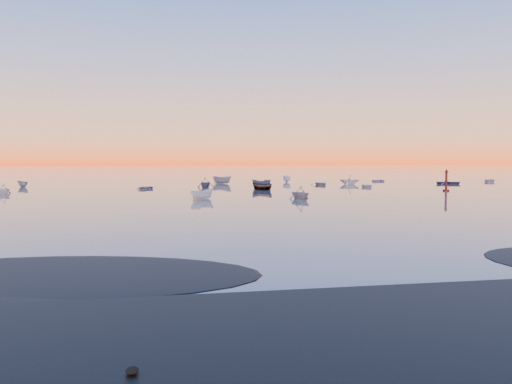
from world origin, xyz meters
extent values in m
plane|color=slate|center=(0.00, 100.00, 0.00)|extent=(600.00, 600.00, 0.00)
imported|color=white|center=(-3.78, 39.32, 0.00)|extent=(3.38, 3.66, 1.22)
imported|color=gray|center=(7.82, 37.81, 0.00)|extent=(3.70, 2.78, 1.18)
cylinder|color=#3F0F0D|center=(33.46, 48.50, 0.05)|extent=(0.96, 0.96, 0.32)
cylinder|color=#3F0F0D|center=(33.46, 48.50, 1.39)|extent=(0.34, 0.34, 2.79)
cone|color=#3F0F0D|center=(33.46, 48.50, 3.05)|extent=(0.64, 0.64, 0.54)
camera|label=1|loc=(-8.15, -19.88, 4.63)|focal=35.00mm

